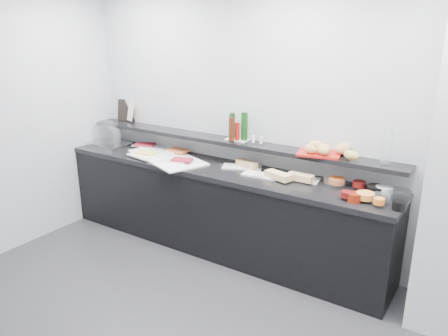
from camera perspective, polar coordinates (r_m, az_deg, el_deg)
The scene contains 55 objects.
back_wall at distance 4.21m, azimuth 9.31°, elevation 5.44°, with size 5.00×0.02×2.70m, color #A9ADB0.
buffet_cabinet at distance 4.56m, azimuth -0.91°, elevation -5.55°, with size 3.60×0.60×0.85m, color black.
counter_top at distance 4.40m, azimuth -0.94°, elevation -0.17°, with size 3.62×0.62×0.05m, color black.
wall_shelf at distance 4.47m, azimuth 0.30°, elevation 3.52°, with size 3.60×0.25×0.04m, color black.
cloche_base at distance 5.38m, azimuth -14.75°, elevation 3.08°, with size 0.49×0.33×0.04m, color silver.
cloche_dome at distance 5.43m, azimuth -15.04°, elevation 4.33°, with size 0.41×0.27×0.34m, color white.
linen_runner at distance 4.74m, azimuth -7.49°, elevation 1.40°, with size 0.99×0.47×0.01m, color white.
platter_meat_a at distance 5.18m, azimuth -10.25°, elevation 2.87°, with size 0.27×0.18×0.01m, color white.
food_meat_a at distance 5.17m, azimuth -10.28°, elevation 3.05°, with size 0.22×0.14×0.02m, color maroon.
platter_salmon at distance 4.93m, azimuth -7.99°, elevation 2.22°, with size 0.34×0.23×0.01m, color white.
food_salmon at distance 4.86m, azimuth -5.97°, elevation 2.30°, with size 0.22×0.14×0.02m, color orange.
platter_cheese at distance 4.79m, azimuth -10.37°, elevation 1.64°, with size 0.34×0.23×0.01m, color white.
food_cheese at distance 4.81m, azimuth -10.13°, elevation 1.95°, with size 0.20×0.13×0.02m, color #E2DE58.
platter_meat_b at distance 4.57m, azimuth -6.32°, elevation 1.01°, with size 0.28×0.19×0.01m, color white.
food_meat_b at distance 4.51m, azimuth -5.51°, elevation 1.08°, with size 0.20×0.13×0.02m, color maroon.
sandwich_plate_left at distance 4.38m, azimuth 2.37°, elevation 0.15°, with size 0.39×0.17×0.01m, color white.
sandwich_food_left at distance 4.35m, azimuth 3.01°, elevation 0.55°, with size 0.25×0.09×0.06m, color tan.
tongs_left at distance 4.36m, azimuth 0.22°, elevation 0.26°, with size 0.01×0.01×0.16m, color #B1B3B9.
sandwich_plate_mid at distance 4.14m, azimuth 4.89°, elevation -0.94°, with size 0.36×0.15×0.01m, color white.
sandwich_food_mid at distance 4.03m, azimuth 7.08°, elevation -0.99°, with size 0.26×0.10×0.06m, color #D8B571.
tongs_mid at distance 4.07m, azimuth 4.97°, elevation -1.13°, with size 0.01×0.01×0.16m, color silver.
sandwich_plate_right at distance 4.10m, azimuth 9.68°, elevation -1.32°, with size 0.39×0.17×0.01m, color white.
sandwich_food_right at distance 4.02m, azimuth 9.98°, elevation -1.18°, with size 0.24×0.09×0.06m, color #DEAF74.
tongs_right at distance 4.01m, azimuth 8.78°, elevation -1.57°, with size 0.01×0.01×0.16m, color #AAABB0.
bowl_glass_fruit at distance 3.97m, azimuth 14.23°, elevation -1.89°, with size 0.19×0.19×0.07m, color white.
fill_glass_fruit at distance 3.99m, azimuth 14.51°, elevation -1.61°, with size 0.14×0.14×0.05m, color orange.
bowl_black_jam at distance 3.90m, azimuth 19.25°, elevation -2.72°, with size 0.16×0.16×0.07m, color black.
fill_black_jam at distance 3.96m, azimuth 17.24°, elevation -2.02°, with size 0.11×0.11×0.05m, color #63100E.
bowl_glass_cream at distance 3.86m, azimuth 21.90°, elevation -3.20°, with size 0.20×0.20×0.07m, color silver.
fill_glass_cream at distance 3.90m, azimuth 20.20°, elevation -2.64°, with size 0.14×0.14×0.05m, color white.
bowl_red_jam at distance 3.68m, azimuth 16.64°, elevation -3.69°, with size 0.11×0.11×0.07m, color maroon.
fill_red_jam at distance 3.69m, azimuth 15.71°, elevation -3.33°, with size 0.09×0.09×0.05m, color #5D0D0D.
bowl_glass_salmon at distance 3.71m, azimuth 19.69°, elevation -3.81°, with size 0.16×0.16×0.07m, color white.
fill_glass_salmon at distance 3.70m, azimuth 17.97°, elevation -3.45°, with size 0.15×0.15×0.05m, color orange.
bowl_black_fruit at distance 3.62m, azimuth 21.91°, elevation -4.57°, with size 0.10×0.10×0.07m, color black.
fill_black_fruit at distance 3.62m, azimuth 19.59°, elevation -4.11°, with size 0.09×0.09×0.05m, color orange.
framed_print at distance 5.48m, azimuth -12.52°, elevation 7.37°, with size 0.24×0.02×0.26m, color black.
print_art at distance 5.38m, azimuth -12.11°, elevation 7.22°, with size 0.16×0.00×0.22m, color beige.
condiment_tray at distance 4.44m, azimuth 1.76°, elevation 3.74°, with size 0.23×0.14×0.01m, color white.
bottle_green_a at distance 4.44m, azimuth 1.07°, elevation 5.56°, with size 0.06×0.06×0.26m, color #0E3513.
bottle_brown at distance 4.33m, azimuth 0.99°, elevation 5.12°, with size 0.06×0.06×0.24m, color #3E1B0B.
bottle_green_b at distance 4.37m, azimuth 2.68°, elevation 5.48°, with size 0.07×0.07×0.28m, color #113D10.
bottle_hot at distance 4.37m, azimuth 1.76°, elevation 4.80°, with size 0.05×0.05×0.18m, color #A5140B.
shaker_salt at distance 4.29m, azimuth 3.86°, elevation 3.77°, with size 0.03×0.03×0.07m, color white.
shaker_pepper at distance 4.26m, azimuth 4.85°, elevation 3.65°, with size 0.03×0.03×0.07m, color white.
bread_tray at distance 4.01m, azimuth 12.31°, elevation 1.86°, with size 0.37×0.26×0.02m, color #B41B13.
bread_roll_nw at distance 4.10m, azimuth 11.98°, elevation 2.95°, with size 0.15×0.09×0.08m, color tan.
bread_roll_n at distance 4.07m, azimuth 15.40°, elevation 2.59°, with size 0.15×0.09×0.08m, color #BE8548.
bread_roll_ne at distance 4.03m, azimuth 15.30°, elevation 2.47°, with size 0.13×0.08×0.08m, color #BD8448.
bread_roll_sw at distance 3.95m, azimuth 11.24°, elevation 2.45°, with size 0.13×0.08×0.08m, color #B87E46.
bread_roll_s at distance 3.92m, azimuth 12.79°, elevation 2.24°, with size 0.13×0.08×0.08m, color #BB8A47.
bread_roll_se at distance 3.84m, azimuth 16.31°, elevation 1.63°, with size 0.15×0.09×0.08m, color #B89346.
bread_roll_midw at distance 4.00m, azimuth 12.99°, elevation 2.50°, with size 0.12×0.08×0.08m, color #D89052.
bread_roll_mide at distance 3.98m, azimuth 15.14°, elevation 2.29°, with size 0.13×0.08×0.08m, color #B57445.
carafe at distance 3.81m, azimuth 20.52°, elevation 2.47°, with size 0.09×0.09×0.30m, color silver.
Camera 1 is at (1.65, -1.77, 2.24)m, focal length 35.00 mm.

